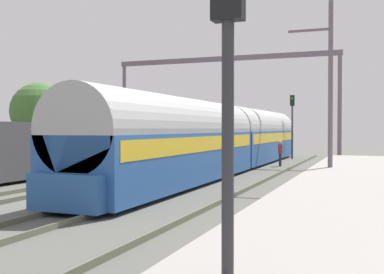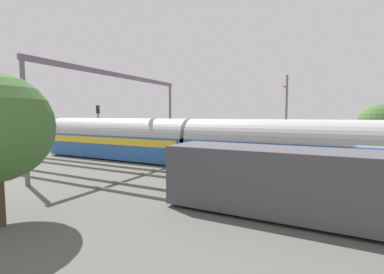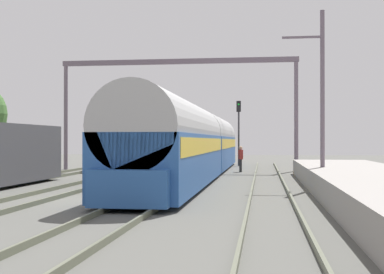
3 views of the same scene
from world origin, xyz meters
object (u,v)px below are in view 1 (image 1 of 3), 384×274
(person_crossing, at_px, (280,151))
(catenary_gantry, at_px, (223,83))
(railway_signal_far, at_px, (292,118))
(railway_signal_near, at_px, (228,88))
(passenger_train, at_px, (228,138))

(person_crossing, height_order, catenary_gantry, catenary_gantry)
(person_crossing, distance_m, railway_signal_far, 8.61)
(railway_signal_near, distance_m, catenary_gantry, 30.01)
(railway_signal_far, bearing_deg, railway_signal_near, -82.27)
(railway_signal_far, bearing_deg, passenger_train, -98.66)
(railway_signal_near, distance_m, railway_signal_far, 35.66)
(passenger_train, distance_m, railway_signal_near, 23.74)
(passenger_train, bearing_deg, person_crossing, 60.95)
(passenger_train, xyz_separation_m, person_crossing, (2.41, 4.34, -0.94))
(railway_signal_near, xyz_separation_m, catenary_gantry, (-8.79, 28.54, 2.91))
(passenger_train, bearing_deg, railway_signal_near, -73.55)
(person_crossing, relative_size, railway_signal_near, 0.37)
(railway_signal_near, bearing_deg, catenary_gantry, 107.12)
(passenger_train, height_order, railway_signal_far, railway_signal_far)
(passenger_train, height_order, catenary_gantry, catenary_gantry)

